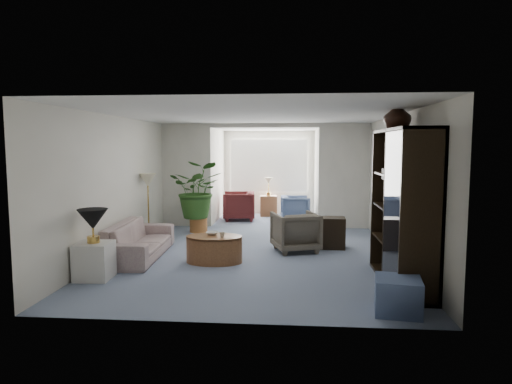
# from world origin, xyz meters

# --- Properties ---
(floor) EXTENTS (6.00, 6.00, 0.00)m
(floor) POSITION_xyz_m (0.00, 0.00, 0.00)
(floor) COLOR gray
(floor) RESTS_ON ground
(sunroom_floor) EXTENTS (2.60, 2.60, 0.00)m
(sunroom_floor) POSITION_xyz_m (0.00, 4.10, 0.00)
(sunroom_floor) COLOR gray
(sunroom_floor) RESTS_ON ground
(back_pier_left) EXTENTS (1.20, 0.12, 2.50)m
(back_pier_left) POSITION_xyz_m (-1.90, 3.00, 1.25)
(back_pier_left) COLOR white
(back_pier_left) RESTS_ON ground
(back_pier_right) EXTENTS (1.20, 0.12, 2.50)m
(back_pier_right) POSITION_xyz_m (1.90, 3.00, 1.25)
(back_pier_right) COLOR white
(back_pier_right) RESTS_ON ground
(back_header) EXTENTS (2.60, 0.12, 0.10)m
(back_header) POSITION_xyz_m (0.00, 3.00, 2.45)
(back_header) COLOR white
(back_header) RESTS_ON back_pier_left
(window_pane) EXTENTS (2.20, 0.02, 1.50)m
(window_pane) POSITION_xyz_m (0.00, 5.18, 1.40)
(window_pane) COLOR white
(window_blinds) EXTENTS (2.20, 0.02, 1.50)m
(window_blinds) POSITION_xyz_m (0.00, 5.15, 1.40)
(window_blinds) COLOR white
(framed_picture) EXTENTS (0.04, 0.50, 0.40)m
(framed_picture) POSITION_xyz_m (2.46, -0.10, 1.70)
(framed_picture) COLOR #BFAD98
(sofa) EXTENTS (0.91, 2.12, 0.61)m
(sofa) POSITION_xyz_m (-2.03, -0.14, 0.31)
(sofa) COLOR #BCB19F
(sofa) RESTS_ON ground
(end_table) EXTENTS (0.52, 0.52, 0.54)m
(end_table) POSITION_xyz_m (-2.23, -1.49, 0.27)
(end_table) COLOR silver
(end_table) RESTS_ON ground
(table_lamp) EXTENTS (0.44, 0.44, 0.30)m
(table_lamp) POSITION_xyz_m (-2.23, -1.49, 0.89)
(table_lamp) COLOR black
(table_lamp) RESTS_ON end_table
(floor_lamp) EXTENTS (0.36, 0.36, 0.28)m
(floor_lamp) POSITION_xyz_m (-2.35, 1.42, 1.25)
(floor_lamp) COLOR #F7F0C4
(floor_lamp) RESTS_ON ground
(coffee_table) EXTENTS (1.02, 1.02, 0.45)m
(coffee_table) POSITION_xyz_m (-0.63, -0.39, 0.23)
(coffee_table) COLOR brown
(coffee_table) RESTS_ON ground
(coffee_bowl) EXTENTS (0.23, 0.23, 0.05)m
(coffee_bowl) POSITION_xyz_m (-0.68, -0.29, 0.48)
(coffee_bowl) COLOR silver
(coffee_bowl) RESTS_ON coffee_table
(coffee_cup) EXTENTS (0.10, 0.10, 0.09)m
(coffee_cup) POSITION_xyz_m (-0.48, -0.49, 0.49)
(coffee_cup) COLOR beige
(coffee_cup) RESTS_ON coffee_table
(wingback_chair) EXTENTS (0.99, 1.01, 0.73)m
(wingback_chair) POSITION_xyz_m (0.74, 0.55, 0.37)
(wingback_chair) COLOR #696353
(wingback_chair) RESTS_ON ground
(side_table_dark) EXTENTS (0.51, 0.42, 0.60)m
(side_table_dark) POSITION_xyz_m (1.44, 0.85, 0.30)
(side_table_dark) COLOR black
(side_table_dark) RESTS_ON ground
(entertainment_cabinet) EXTENTS (0.53, 1.98, 2.20)m
(entertainment_cabinet) POSITION_xyz_m (2.23, -1.36, 1.10)
(entertainment_cabinet) COLOR black
(entertainment_cabinet) RESTS_ON ground
(cabinet_urn) EXTENTS (0.40, 0.40, 0.42)m
(cabinet_urn) POSITION_xyz_m (2.23, -0.86, 2.41)
(cabinet_urn) COLOR black
(cabinet_urn) RESTS_ON entertainment_cabinet
(ottoman) EXTENTS (0.60, 0.60, 0.42)m
(ottoman) POSITION_xyz_m (1.93, -2.52, 0.21)
(ottoman) COLOR slate
(ottoman) RESTS_ON ground
(plant_pot) EXTENTS (0.40, 0.40, 0.32)m
(plant_pot) POSITION_xyz_m (-1.46, 2.27, 0.16)
(plant_pot) COLOR #9F5F2E
(plant_pot) RESTS_ON ground
(house_plant) EXTENTS (1.18, 1.02, 1.31)m
(house_plant) POSITION_xyz_m (-1.46, 2.27, 0.97)
(house_plant) COLOR #28511C
(house_plant) RESTS_ON plant_pot
(sunroom_chair_blue) EXTENTS (0.79, 0.77, 0.66)m
(sunroom_chair_blue) POSITION_xyz_m (0.76, 4.01, 0.33)
(sunroom_chair_blue) COLOR slate
(sunroom_chair_blue) RESTS_ON ground
(sunroom_chair_maroon) EXTENTS (0.90, 0.88, 0.76)m
(sunroom_chair_maroon) POSITION_xyz_m (-0.74, 4.01, 0.38)
(sunroom_chair_maroon) COLOR #561D1D
(sunroom_chair_maroon) RESTS_ON ground
(sunroom_table) EXTENTS (0.50, 0.41, 0.58)m
(sunroom_table) POSITION_xyz_m (0.01, 4.76, 0.29)
(sunroom_table) COLOR brown
(sunroom_table) RESTS_ON ground
(shelf_clutter) EXTENTS (0.30, 1.23, 1.06)m
(shelf_clutter) POSITION_xyz_m (2.18, -1.56, 1.20)
(shelf_clutter) COLOR #454240
(shelf_clutter) RESTS_ON entertainment_cabinet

